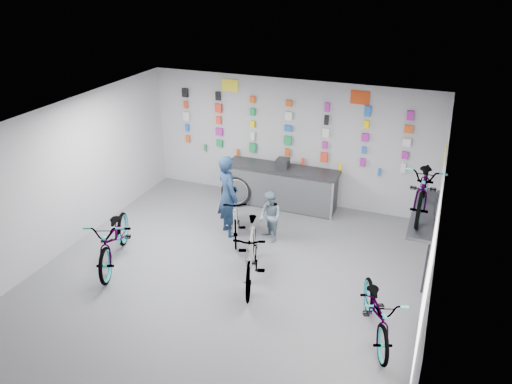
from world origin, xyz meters
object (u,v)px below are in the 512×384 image
at_px(bike_service, 235,215).
at_px(bike_right, 377,310).
at_px(counter, 282,187).
at_px(bike_center, 251,253).
at_px(clerk, 228,196).
at_px(customer, 270,217).
at_px(bike_left, 114,238).

bearing_deg(bike_service, bike_right, -56.13).
bearing_deg(bike_right, counter, 107.18).
distance_m(counter, bike_right, 4.76).
height_order(bike_center, bike_right, bike_center).
xyz_separation_m(bike_right, clerk, (-3.51, 2.13, 0.43)).
xyz_separation_m(bike_right, customer, (-2.57, 2.16, 0.08)).
bearing_deg(bike_center, counter, 81.30).
relative_size(counter, bike_service, 1.62).
xyz_separation_m(counter, customer, (0.29, -1.64, 0.07)).
distance_m(counter, bike_service, 1.80).
relative_size(counter, bike_center, 1.38).
distance_m(bike_service, customer, 0.76).
relative_size(bike_left, bike_service, 1.25).
xyz_separation_m(bike_service, customer, (0.75, 0.10, 0.05)).
bearing_deg(bike_center, bike_right, -32.64).
relative_size(bike_center, bike_right, 1.08).
distance_m(counter, customer, 1.67).
bearing_deg(bike_left, clerk, 27.30).
relative_size(counter, bike_left, 1.30).
bearing_deg(clerk, bike_left, 91.01).
bearing_deg(clerk, counter, -69.58).
relative_size(bike_right, bike_service, 1.09).
relative_size(bike_left, clerk, 1.15).
xyz_separation_m(bike_center, bike_right, (2.39, -0.66, -0.11)).
distance_m(bike_center, clerk, 1.88).
height_order(counter, clerk, clerk).
bearing_deg(bike_service, bike_left, -159.09).
height_order(counter, bike_right, counter).
xyz_separation_m(bike_center, customer, (-0.18, 1.51, -0.03)).
bearing_deg(bike_right, clerk, 128.92).
bearing_deg(bike_right, bike_center, 144.83).
height_order(counter, customer, customer).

